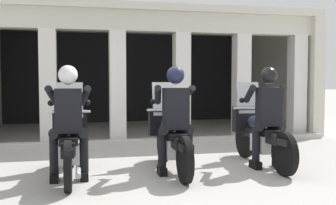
{
  "coord_description": "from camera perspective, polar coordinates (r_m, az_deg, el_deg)",
  "views": [
    {
      "loc": [
        -1.35,
        -5.92,
        1.39
      ],
      "look_at": [
        0.0,
        0.08,
        1.03
      ],
      "focal_mm": 41.87,
      "sensor_mm": 36.0,
      "label": 1
    }
  ],
  "objects": [
    {
      "name": "police_officer_right",
      "position": [
        6.31,
        14.32,
        -0.86
      ],
      "size": [
        0.63,
        0.61,
        1.58
      ],
      "rotation": [
        0.0,
        0.0,
        -0.08
      ],
      "color": "black",
      "rests_on": "ground"
    },
    {
      "name": "ground_plane",
      "position": [
        9.13,
        -4.04,
        -5.41
      ],
      "size": [
        80.0,
        80.0,
        0.0
      ],
      "primitive_type": "plane",
      "color": "#A8A59E"
    },
    {
      "name": "kerb_strip",
      "position": [
        8.47,
        -2.02,
        -5.68
      ],
      "size": [
        7.95,
        0.24,
        0.12
      ],
      "primitive_type": "cube",
      "color": "#B7B5AD",
      "rests_on": "ground"
    },
    {
      "name": "motorcycle_left",
      "position": [
        5.83,
        -14.13,
        -5.52
      ],
      "size": [
        0.62,
        2.04,
        1.35
      ],
      "rotation": [
        0.0,
        0.0,
        -0.14
      ],
      "color": "black",
      "rests_on": "ground"
    },
    {
      "name": "police_officer_left",
      "position": [
        5.5,
        -14.28,
        -1.46
      ],
      "size": [
        0.63,
        0.61,
        1.58
      ],
      "rotation": [
        0.0,
        0.0,
        -0.14
      ],
      "color": "black",
      "rests_on": "ground"
    },
    {
      "name": "motorcycle_right",
      "position": [
        6.61,
        13.16,
        -4.47
      ],
      "size": [
        0.62,
        2.04,
        1.35
      ],
      "rotation": [
        0.0,
        0.0,
        -0.08
      ],
      "color": "black",
      "rests_on": "ground"
    },
    {
      "name": "police_officer_center",
      "position": [
        5.71,
        1.06,
        -1.19
      ],
      "size": [
        0.63,
        0.61,
        1.58
      ],
      "rotation": [
        0.0,
        0.0,
        -0.11
      ],
      "color": "black",
      "rests_on": "ground"
    },
    {
      "name": "motorcycle_center",
      "position": [
        6.03,
        0.43,
        -5.13
      ],
      "size": [
        0.62,
        2.04,
        1.35
      ],
      "rotation": [
        0.0,
        0.0,
        -0.11
      ],
      "color": "black",
      "rests_on": "ground"
    },
    {
      "name": "station_building",
      "position": [
        11.21,
        -4.77,
        6.03
      ],
      "size": [
        8.45,
        4.91,
        3.06
      ],
      "color": "black",
      "rests_on": "ground"
    }
  ]
}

